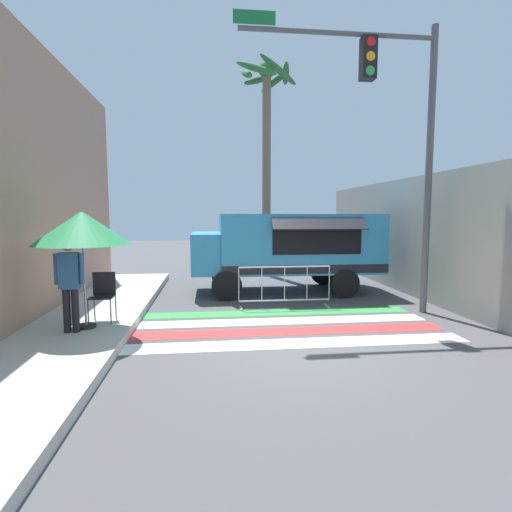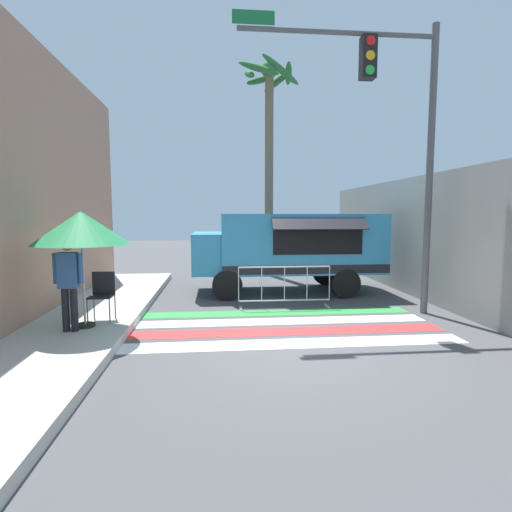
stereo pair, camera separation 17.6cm
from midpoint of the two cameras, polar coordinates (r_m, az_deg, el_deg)
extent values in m
plane|color=#4C4C4F|center=(7.23, 6.13, -12.74)|extent=(60.00, 60.00, 0.00)
cube|color=gray|center=(11.27, 24.89, 2.20)|extent=(0.20, 16.00, 3.37)
cube|color=white|center=(7.37, 5.88, -12.33)|extent=(6.40, 0.56, 0.01)
cube|color=red|center=(8.09, 4.80, -10.67)|extent=(6.40, 0.56, 0.01)
cube|color=white|center=(8.81, 3.91, -9.27)|extent=(6.40, 0.56, 0.01)
cube|color=green|center=(9.53, 3.16, -8.09)|extent=(6.40, 0.56, 0.01)
cube|color=#338CBF|center=(12.00, 6.65, 1.95)|extent=(4.65, 2.28, 1.69)
cube|color=#338CBF|center=(11.76, -4.51, 0.54)|extent=(1.64, 2.10, 1.14)
cube|color=#1E232D|center=(11.75, -8.28, 1.89)|extent=(0.06, 1.83, 0.43)
cube|color=black|center=(10.93, 9.33, 2.19)|extent=(2.46, 0.03, 0.76)
cube|color=black|center=(10.72, 9.65, 4.57)|extent=(2.56, 0.43, 0.31)
cube|color=black|center=(10.96, 7.87, -1.94)|extent=(4.65, 0.01, 0.24)
cylinder|color=black|center=(10.83, -3.66, -4.20)|extent=(0.82, 0.22, 0.82)
cylinder|color=black|center=(12.90, -3.96, -2.57)|extent=(0.82, 0.22, 0.82)
cylinder|color=black|center=(11.41, 13.09, -3.83)|extent=(0.82, 0.22, 0.82)
cylinder|color=black|center=(13.39, 10.23, -2.34)|extent=(0.82, 0.22, 0.82)
cylinder|color=#515456|center=(10.14, 24.01, 10.74)|extent=(0.16, 0.16, 6.50)
cylinder|color=#515456|center=(10.02, 12.28, 28.75)|extent=(4.39, 0.11, 0.11)
cube|color=black|center=(10.01, 16.25, 25.54)|extent=(0.32, 0.28, 0.90)
cylinder|color=red|center=(9.99, 16.64, 27.41)|extent=(0.20, 0.02, 0.20)
cylinder|color=#F2A519|center=(9.88, 16.58, 25.79)|extent=(0.20, 0.02, 0.20)
cylinder|color=green|center=(9.78, 16.52, 24.14)|extent=(0.20, 0.02, 0.20)
cube|color=#197238|center=(9.75, 0.23, 30.96)|extent=(0.90, 0.02, 0.28)
cylinder|color=black|center=(8.37, -22.63, -9.12)|extent=(0.36, 0.36, 0.06)
cylinder|color=#B2B2B7|center=(8.16, -22.93, -1.82)|extent=(0.04, 0.04, 2.21)
cone|color=#268C4C|center=(8.10, -23.15, 3.73)|extent=(1.76, 1.76, 0.63)
cylinder|color=#4C4C51|center=(8.51, -22.40, -7.38)|extent=(0.02, 0.02, 0.49)
cylinder|color=#4C4C51|center=(8.40, -19.61, -7.46)|extent=(0.02, 0.02, 0.49)
cylinder|color=#4C4C51|center=(8.91, -21.61, -6.77)|extent=(0.02, 0.02, 0.49)
cylinder|color=#4C4C51|center=(8.80, -18.94, -6.83)|extent=(0.02, 0.02, 0.49)
cube|color=black|center=(8.60, -20.70, -5.43)|extent=(0.45, 0.45, 0.03)
cube|color=black|center=(8.76, -20.40, -3.59)|extent=(0.45, 0.03, 0.46)
cylinder|color=black|center=(8.11, -24.98, -6.98)|extent=(0.13, 0.13, 0.81)
cylinder|color=black|center=(8.06, -23.96, -7.01)|extent=(0.13, 0.13, 0.81)
cube|color=#33598C|center=(7.96, -24.69, -1.86)|extent=(0.34, 0.20, 0.65)
cylinder|color=#33598C|center=(8.03, -26.19, -1.62)|extent=(0.09, 0.09, 0.56)
cylinder|color=#33598C|center=(7.88, -23.19, -1.62)|extent=(0.09, 0.09, 0.56)
sphere|color=#9E7051|center=(7.91, -24.84, 1.52)|extent=(0.23, 0.23, 0.23)
cylinder|color=#B7BABF|center=(9.86, 4.62, -1.56)|extent=(2.28, 0.04, 0.04)
cylinder|color=#B7BABF|center=(10.00, 4.58, -6.34)|extent=(2.28, 0.04, 0.04)
cylinder|color=#B7BABF|center=(9.79, -1.99, -4.09)|extent=(0.02, 0.02, 0.84)
cylinder|color=#B7BABF|center=(9.84, 1.33, -4.04)|extent=(0.02, 0.02, 0.84)
cylinder|color=#B7BABF|center=(9.92, 4.60, -3.97)|extent=(0.02, 0.02, 0.84)
cylinder|color=#B7BABF|center=(10.03, 7.81, -3.89)|extent=(0.02, 0.02, 0.84)
cylinder|color=#B7BABF|center=(10.18, 10.93, -3.81)|extent=(0.02, 0.02, 0.84)
cube|color=#B7BABF|center=(9.91, -1.68, -7.47)|extent=(0.06, 0.44, 0.03)
cube|color=#B7BABF|center=(10.28, 10.60, -7.08)|extent=(0.06, 0.44, 0.03)
cylinder|color=#7A664C|center=(15.25, 2.21, 11.20)|extent=(0.32, 0.32, 7.43)
sphere|color=#2D6B33|center=(16.07, 2.27, 25.06)|extent=(0.60, 0.60, 0.60)
ellipsoid|color=#2D6B33|center=(16.02, 5.00, 24.53)|extent=(0.45, 1.43, 0.58)
ellipsoid|color=#2D6B33|center=(16.53, 3.43, 23.65)|extent=(1.14, 0.94, 0.78)
ellipsoid|color=#2D6B33|center=(16.51, 0.92, 23.83)|extent=(1.24, 0.78, 0.67)
ellipsoid|color=#2D6B33|center=(15.85, -0.60, 24.56)|extent=(0.41, 1.49, 0.79)
ellipsoid|color=#2D6B33|center=(15.28, 0.69, 25.27)|extent=(1.52, 1.14, 0.88)
ellipsoid|color=#2D6B33|center=(15.31, 3.90, 25.04)|extent=(1.55, 0.78, 1.01)
camera|label=1|loc=(0.09, -89.49, 0.05)|focal=28.00mm
camera|label=2|loc=(0.09, 90.51, -0.05)|focal=28.00mm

